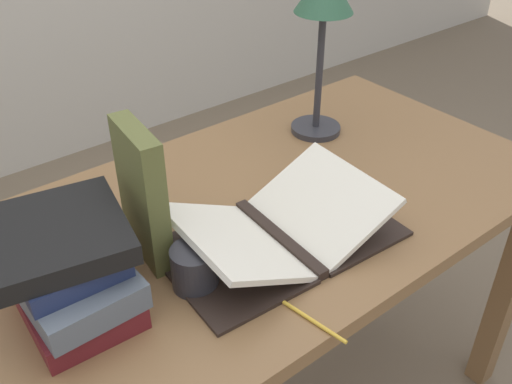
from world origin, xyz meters
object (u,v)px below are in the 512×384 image
at_px(coffee_mug, 195,267).
at_px(reading_lamp, 324,9).
at_px(open_book, 280,230).
at_px(book_stack_tall, 64,266).
at_px(book_standing_upright, 143,195).
at_px(pencil, 308,318).

bearing_deg(coffee_mug, reading_lamp, 27.00).
relative_size(open_book, reading_lamp, 1.13).
bearing_deg(coffee_mug, book_stack_tall, 153.32).
height_order(book_standing_upright, pencil, book_standing_upright).
xyz_separation_m(book_stack_tall, book_standing_upright, (0.17, 0.03, 0.05)).
bearing_deg(open_book, pencil, -114.05).
relative_size(open_book, pencil, 3.02).
distance_m(book_standing_upright, reading_lamp, 0.65).
bearing_deg(book_standing_upright, open_book, -24.08).
height_order(book_standing_upright, coffee_mug, book_standing_upright).
height_order(reading_lamp, coffee_mug, reading_lamp).
bearing_deg(book_stack_tall, open_book, -14.13).
height_order(book_stack_tall, coffee_mug, book_stack_tall).
xyz_separation_m(book_stack_tall, reading_lamp, (0.77, 0.20, 0.24)).
bearing_deg(coffee_mug, book_standing_upright, 99.65).
bearing_deg(book_standing_upright, reading_lamp, 21.81).
xyz_separation_m(reading_lamp, pencil, (-0.47, -0.48, -0.32)).
relative_size(open_book, coffee_mug, 4.47).
relative_size(book_standing_upright, reading_lamp, 0.64).
distance_m(reading_lamp, coffee_mug, 0.71).
relative_size(coffee_mug, pencil, 0.68).
xyz_separation_m(open_book, reading_lamp, (0.38, 0.29, 0.30)).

